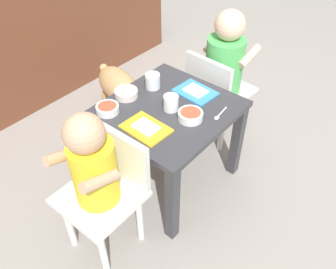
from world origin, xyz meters
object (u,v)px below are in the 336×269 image
food_tray_right (195,92)px  veggie_bowl_near (191,115)px  seated_child_right (223,64)px  spoon_by_left_tray (220,115)px  cereal_bowl_left_side (126,93)px  veggie_bowl_far (108,109)px  seated_child_left (97,170)px  dog (121,88)px  food_tray_left (146,128)px  water_cup_left (153,82)px  dining_table (168,122)px  water_cup_right (171,104)px

food_tray_right → veggie_bowl_near: bearing=-149.9°
seated_child_right → food_tray_right: 0.27m
seated_child_right → spoon_by_left_tray: size_ratio=7.18×
cereal_bowl_left_side → veggie_bowl_far: size_ratio=1.07×
seated_child_left → dog: (0.64, 0.56, -0.23)m
dog → cereal_bowl_left_side: cereal_bowl_left_side is taller
food_tray_left → cereal_bowl_left_side: (0.11, 0.22, 0.01)m
water_cup_left → veggie_bowl_far: (-0.26, 0.02, -0.01)m
dining_table → seated_child_left: bearing=-175.0°
food_tray_left → spoon_by_left_tray: bearing=-33.6°
dining_table → water_cup_right: size_ratio=8.24×
seated_child_left → veggie_bowl_far: seated_child_left is taller
water_cup_right → veggie_bowl_far: 0.27m
dining_table → veggie_bowl_far: 0.27m
food_tray_right → water_cup_right: bearing=177.3°
seated_child_left → food_tray_right: size_ratio=3.68×
veggie_bowl_near → veggie_bowl_far: bearing=122.3°
spoon_by_left_tray → food_tray_left: bearing=146.4°
food_tray_left → food_tray_right: size_ratio=1.01×
food_tray_left → spoon_by_left_tray: size_ratio=1.89×
seated_child_left → cereal_bowl_left_side: size_ratio=6.69×
dog → veggie_bowl_near: (-0.21, -0.64, 0.25)m
seated_child_right → seated_child_left: bearing=-177.1°
seated_child_left → veggie_bowl_near: seated_child_left is taller
water_cup_right → seated_child_right: bearing=3.0°
dog → cereal_bowl_left_side: 0.49m
seated_child_left → water_cup_right: (0.43, 0.02, 0.03)m
water_cup_right → spoon_by_left_tray: bearing=-62.0°
veggie_bowl_near → veggie_bowl_far: size_ratio=1.08×
food_tray_right → cereal_bowl_left_side: bearing=135.1°
cereal_bowl_left_side → spoon_by_left_tray: 0.42m
food_tray_right → water_cup_left: 0.20m
water_cup_right → dog: bearing=68.9°
seated_child_right → water_cup_right: 0.44m
veggie_bowl_far → food_tray_left: bearing=-84.2°
veggie_bowl_near → spoon_by_left_tray: (0.10, -0.08, -0.02)m
veggie_bowl_far → dining_table: bearing=-43.4°
dog → water_cup_right: size_ratio=6.87×
water_cup_right → food_tray_right: bearing=-2.7°
cereal_bowl_left_side → veggie_bowl_far: same height
dining_table → water_cup_left: size_ratio=7.99×
veggie_bowl_near → seated_child_left: bearing=169.5°
seated_child_left → veggie_bowl_near: size_ratio=6.64×
veggie_bowl_far → spoon_by_left_tray: bearing=-52.9°
seated_child_left → water_cup_left: bearing=20.5°
water_cup_left → seated_child_left: bearing=-159.5°
veggie_bowl_near → spoon_by_left_tray: 0.13m
food_tray_left → veggie_bowl_far: size_ratio=1.97×
dog → seated_child_left: bearing=-138.8°
seated_child_right → veggie_bowl_far: size_ratio=7.49×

